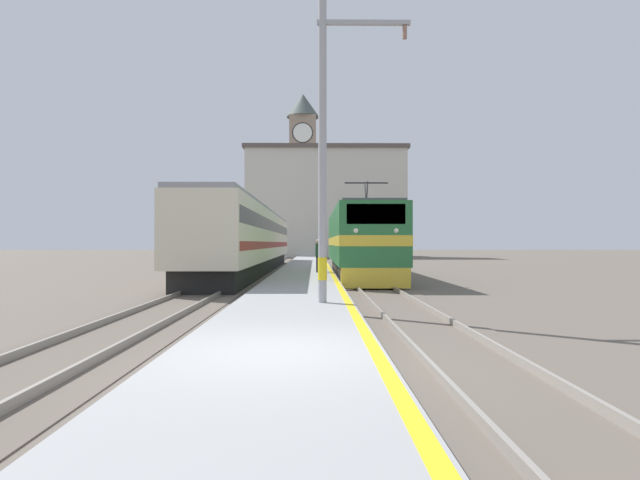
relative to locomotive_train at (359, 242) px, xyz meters
The scene contains 11 objects.
ground_plane 10.92m from the locomotive_train, 106.06° to the left, with size 200.00×200.00×0.00m, color #60564C.
platform 6.36m from the locomotive_train, 119.14° to the left, with size 3.22×140.00×0.30m.
rail_track_near 5.66m from the locomotive_train, 90.00° to the left, with size 2.83×140.00×0.16m.
rail_track_far 8.63m from the locomotive_train, 140.70° to the left, with size 2.83×140.00×0.16m.
locomotive_train is the anchor object (origin of this frame).
passenger_train 8.45m from the locomotive_train, 140.50° to the left, with size 2.92×30.16×4.00m.
catenary_mast 14.13m from the locomotive_train, 98.69° to the right, with size 2.50×0.24×8.28m.
person_on_platform 2.33m from the locomotive_train, behind, with size 0.34×0.34×1.79m.
second_waiting_passenger 2.37m from the locomotive_train, 166.56° to the left, with size 0.34×0.34×1.65m.
clock_tower 54.48m from the locomotive_train, 94.69° to the left, with size 5.25×5.25×25.88m.
station_building 39.69m from the locomotive_train, 91.45° to the left, with size 21.28×7.26×14.49m.
Camera 1 is at (0.58, -7.34, 1.88)m, focal length 28.00 mm.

